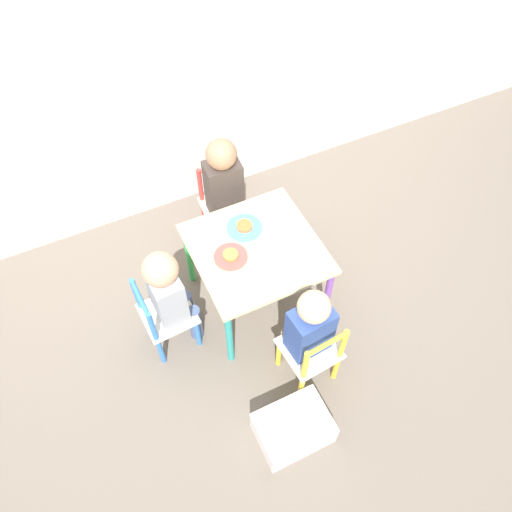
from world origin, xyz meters
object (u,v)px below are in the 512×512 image
(child_back, at_px, (224,186))
(chair_yellow, at_px, (312,353))
(chair_blue, at_px, (164,317))
(plate_left, at_px, (231,256))
(child_front, at_px, (308,327))
(plate_back, at_px, (244,227))
(chair_red, at_px, (223,206))
(child_left, at_px, (169,292))
(kids_table, at_px, (256,255))
(storage_bin, at_px, (293,428))

(child_back, bearing_deg, chair_yellow, -85.40)
(chair_blue, relative_size, plate_left, 2.90)
(child_front, xyz_separation_m, plate_back, (-0.04, 0.62, 0.08))
(chair_red, relative_size, child_back, 0.65)
(child_left, bearing_deg, chair_yellow, -137.62)
(plate_left, height_order, plate_back, same)
(child_back, xyz_separation_m, child_front, (0.01, -0.97, -0.05))
(kids_table, distance_m, chair_red, 0.57)
(chair_yellow, bearing_deg, child_front, -90.00)
(child_front, bearing_deg, plate_back, -91.07)
(chair_yellow, relative_size, child_back, 0.65)
(chair_red, height_order, chair_yellow, same)
(child_front, height_order, storage_bin, child_front)
(chair_red, xyz_separation_m, child_back, (-0.00, -0.06, 0.22))
(kids_table, height_order, chair_red, chair_red)
(kids_table, height_order, chair_blue, chair_blue)
(chair_yellow, bearing_deg, storage_bin, 42.58)
(storage_bin, bearing_deg, plate_left, 87.32)
(child_left, distance_m, child_back, 0.73)
(chair_red, distance_m, child_left, 0.80)
(child_left, distance_m, plate_left, 0.35)
(chair_blue, relative_size, child_front, 0.72)
(kids_table, bearing_deg, storage_bin, -102.74)
(chair_blue, xyz_separation_m, chair_yellow, (0.59, -0.51, 0.00))
(child_back, height_order, plate_left, child_back)
(child_back, distance_m, child_front, 0.97)
(child_left, relative_size, plate_back, 3.81)
(chair_blue, xyz_separation_m, chair_red, (0.58, 0.58, 0.00))
(kids_table, height_order, plate_left, plate_left)
(child_left, bearing_deg, child_front, -134.26)
(storage_bin, bearing_deg, chair_red, 80.80)
(chair_red, xyz_separation_m, plate_back, (-0.04, -0.40, 0.25))
(plate_left, xyz_separation_m, plate_back, (0.14, 0.14, 0.00))
(chair_yellow, height_order, storage_bin, chair_yellow)
(kids_table, height_order, child_front, child_front)
(kids_table, height_order, storage_bin, kids_table)
(kids_table, xyz_separation_m, chair_yellow, (0.04, -0.54, -0.18))
(chair_blue, xyz_separation_m, plate_back, (0.54, 0.17, 0.25))
(child_back, relative_size, child_front, 1.11)
(storage_bin, bearing_deg, chair_yellow, 47.33)
(child_back, height_order, plate_back, child_back)
(chair_yellow, distance_m, storage_bin, 0.37)
(plate_back, bearing_deg, child_back, 84.43)
(kids_table, relative_size, chair_yellow, 1.27)
(chair_blue, bearing_deg, chair_red, -48.72)
(child_front, relative_size, storage_bin, 2.04)
(chair_blue, distance_m, chair_yellow, 0.78)
(chair_red, distance_m, chair_yellow, 1.09)
(child_front, xyz_separation_m, storage_bin, (-0.22, -0.30, -0.33))
(storage_bin, bearing_deg, chair_blue, 116.00)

